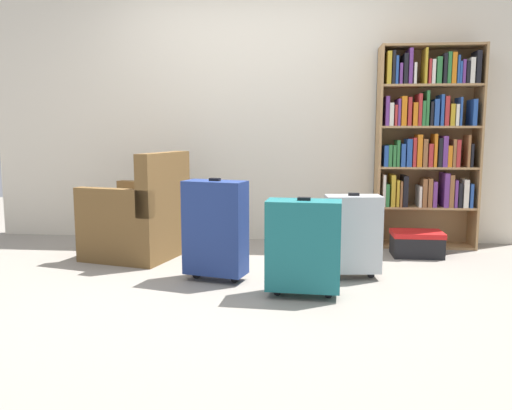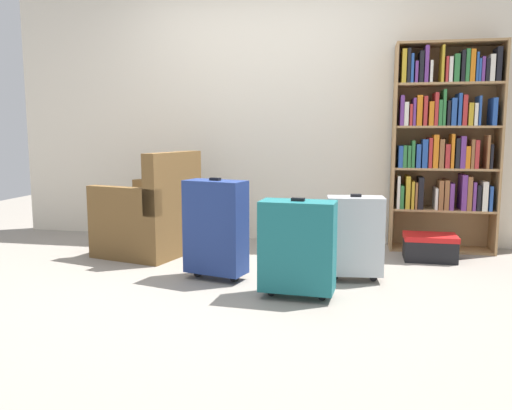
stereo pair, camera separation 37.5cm
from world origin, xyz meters
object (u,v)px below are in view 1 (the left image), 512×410
at_px(bookshelf, 426,139).
at_px(suitcase_navy_blue, 215,228).
at_px(storage_box, 417,243).
at_px(mug, 203,254).
at_px(suitcase_teal, 303,245).
at_px(armchair, 139,220).
at_px(suitcase_silver, 353,234).

bearing_deg(bookshelf, suitcase_navy_blue, -142.85).
xyz_separation_m(storage_box, suitcase_navy_blue, (-1.60, -0.90, 0.27)).
relative_size(mug, storage_box, 0.28).
relative_size(bookshelf, storage_box, 4.27).
bearing_deg(mug, suitcase_teal, -46.58).
height_order(armchair, storage_box, armchair).
distance_m(bookshelf, armchair, 2.68).
bearing_deg(suitcase_navy_blue, suitcase_teal, -26.28).
bearing_deg(storage_box, bookshelf, 72.82).
xyz_separation_m(bookshelf, armchair, (-2.51, -0.66, -0.68)).
height_order(armchair, suitcase_silver, armchair).
relative_size(bookshelf, armchair, 2.04).
bearing_deg(suitcase_teal, armchair, 145.64).
relative_size(mug, suitcase_silver, 0.19).
relative_size(mug, suitcase_navy_blue, 0.16).
height_order(bookshelf, suitcase_navy_blue, bookshelf).
relative_size(suitcase_teal, suitcase_silver, 1.04).
relative_size(suitcase_navy_blue, suitcase_silver, 1.18).
bearing_deg(mug, suitcase_navy_blue, -69.89).
height_order(mug, suitcase_navy_blue, suitcase_navy_blue).
bearing_deg(mug, bookshelf, 20.59).
bearing_deg(suitcase_silver, mug, 160.91).
bearing_deg(armchair, suitcase_navy_blue, -39.99).
distance_m(armchair, suitcase_silver, 1.83).
xyz_separation_m(storage_box, suitcase_teal, (-0.97, -1.21, 0.23)).
bearing_deg(armchair, storage_box, 6.01).
bearing_deg(suitcase_teal, suitcase_navy_blue, 153.72).
xyz_separation_m(armchair, storage_box, (2.38, 0.25, -0.20)).
height_order(storage_box, suitcase_navy_blue, suitcase_navy_blue).
xyz_separation_m(suitcase_teal, suitcase_silver, (0.36, 0.48, -0.01)).
height_order(bookshelf, armchair, bookshelf).
distance_m(suitcase_teal, suitcase_silver, 0.60).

